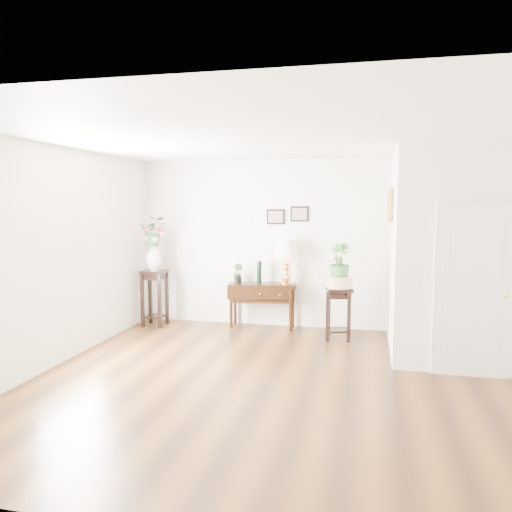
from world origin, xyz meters
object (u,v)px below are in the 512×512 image
(table_lamp, at_px, (286,263))
(plant_stand_b, at_px, (339,313))
(console_table, at_px, (262,305))
(plant_stand_a, at_px, (155,298))

(table_lamp, height_order, plant_stand_b, table_lamp)
(console_table, xyz_separation_m, plant_stand_a, (-1.81, -0.26, 0.10))
(plant_stand_b, bearing_deg, plant_stand_a, 176.70)
(table_lamp, relative_size, plant_stand_a, 0.79)
(plant_stand_a, relative_size, plant_stand_b, 1.19)
(table_lamp, distance_m, plant_stand_a, 2.32)
(table_lamp, bearing_deg, plant_stand_a, -173.26)
(console_table, relative_size, plant_stand_b, 1.41)
(console_table, height_order, plant_stand_b, plant_stand_b)
(console_table, relative_size, table_lamp, 1.50)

